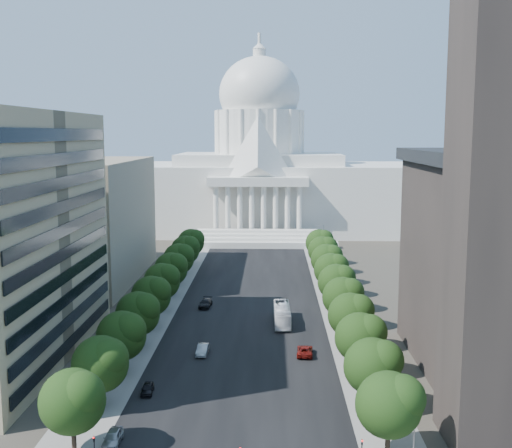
# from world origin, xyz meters

# --- Properties ---
(road_asphalt) EXTENTS (30.00, 260.00, 0.01)m
(road_asphalt) POSITION_xyz_m (0.00, 90.00, 0.00)
(road_asphalt) COLOR black
(road_asphalt) RESTS_ON ground
(sidewalk_left) EXTENTS (8.00, 260.00, 0.02)m
(sidewalk_left) POSITION_xyz_m (-19.00, 90.00, 0.00)
(sidewalk_left) COLOR gray
(sidewalk_left) RESTS_ON ground
(sidewalk_right) EXTENTS (8.00, 260.00, 0.02)m
(sidewalk_right) POSITION_xyz_m (19.00, 90.00, 0.00)
(sidewalk_right) COLOR gray
(sidewalk_right) RESTS_ON ground
(capitol) EXTENTS (120.00, 56.00, 73.00)m
(capitol) POSITION_xyz_m (0.00, 184.89, 20.01)
(capitol) COLOR white
(capitol) RESTS_ON ground
(office_block_left_far) EXTENTS (38.00, 52.00, 30.00)m
(office_block_left_far) POSITION_xyz_m (-48.00, 100.00, 15.00)
(office_block_left_far) COLOR gray
(office_block_left_far) RESTS_ON ground
(tree_l_a) EXTENTS (7.79, 7.60, 9.97)m
(tree_l_a) POSITION_xyz_m (-17.66, 11.81, 6.45)
(tree_l_a) COLOR #33261C
(tree_l_a) RESTS_ON ground
(tree_l_b) EXTENTS (7.79, 7.60, 9.97)m
(tree_l_b) POSITION_xyz_m (-17.66, 23.81, 6.45)
(tree_l_b) COLOR #33261C
(tree_l_b) RESTS_ON ground
(tree_l_c) EXTENTS (7.79, 7.60, 9.97)m
(tree_l_c) POSITION_xyz_m (-17.66, 35.81, 6.45)
(tree_l_c) COLOR #33261C
(tree_l_c) RESTS_ON ground
(tree_l_d) EXTENTS (7.79, 7.60, 9.97)m
(tree_l_d) POSITION_xyz_m (-17.66, 47.81, 6.45)
(tree_l_d) COLOR #33261C
(tree_l_d) RESTS_ON ground
(tree_l_e) EXTENTS (7.79, 7.60, 9.97)m
(tree_l_e) POSITION_xyz_m (-17.66, 59.81, 6.45)
(tree_l_e) COLOR #33261C
(tree_l_e) RESTS_ON ground
(tree_l_f) EXTENTS (7.79, 7.60, 9.97)m
(tree_l_f) POSITION_xyz_m (-17.66, 71.81, 6.45)
(tree_l_f) COLOR #33261C
(tree_l_f) RESTS_ON ground
(tree_l_g) EXTENTS (7.79, 7.60, 9.97)m
(tree_l_g) POSITION_xyz_m (-17.66, 83.81, 6.45)
(tree_l_g) COLOR #33261C
(tree_l_g) RESTS_ON ground
(tree_l_h) EXTENTS (7.79, 7.60, 9.97)m
(tree_l_h) POSITION_xyz_m (-17.66, 95.81, 6.45)
(tree_l_h) COLOR #33261C
(tree_l_h) RESTS_ON ground
(tree_l_i) EXTENTS (7.79, 7.60, 9.97)m
(tree_l_i) POSITION_xyz_m (-17.66, 107.81, 6.45)
(tree_l_i) COLOR #33261C
(tree_l_i) RESTS_ON ground
(tree_l_j) EXTENTS (7.79, 7.60, 9.97)m
(tree_l_j) POSITION_xyz_m (-17.66, 119.81, 6.45)
(tree_l_j) COLOR #33261C
(tree_l_j) RESTS_ON ground
(tree_r_a) EXTENTS (7.79, 7.60, 9.97)m
(tree_r_a) POSITION_xyz_m (18.34, 11.81, 6.45)
(tree_r_a) COLOR #33261C
(tree_r_a) RESTS_ON ground
(tree_r_b) EXTENTS (7.79, 7.60, 9.97)m
(tree_r_b) POSITION_xyz_m (18.34, 23.81, 6.45)
(tree_r_b) COLOR #33261C
(tree_r_b) RESTS_ON ground
(tree_r_c) EXTENTS (7.79, 7.60, 9.97)m
(tree_r_c) POSITION_xyz_m (18.34, 35.81, 6.45)
(tree_r_c) COLOR #33261C
(tree_r_c) RESTS_ON ground
(tree_r_d) EXTENTS (7.79, 7.60, 9.97)m
(tree_r_d) POSITION_xyz_m (18.34, 47.81, 6.45)
(tree_r_d) COLOR #33261C
(tree_r_d) RESTS_ON ground
(tree_r_e) EXTENTS (7.79, 7.60, 9.97)m
(tree_r_e) POSITION_xyz_m (18.34, 59.81, 6.45)
(tree_r_e) COLOR #33261C
(tree_r_e) RESTS_ON ground
(tree_r_f) EXTENTS (7.79, 7.60, 9.97)m
(tree_r_f) POSITION_xyz_m (18.34, 71.81, 6.45)
(tree_r_f) COLOR #33261C
(tree_r_f) RESTS_ON ground
(tree_r_g) EXTENTS (7.79, 7.60, 9.97)m
(tree_r_g) POSITION_xyz_m (18.34, 83.81, 6.45)
(tree_r_g) COLOR #33261C
(tree_r_g) RESTS_ON ground
(tree_r_h) EXTENTS (7.79, 7.60, 9.97)m
(tree_r_h) POSITION_xyz_m (18.34, 95.81, 6.45)
(tree_r_h) COLOR #33261C
(tree_r_h) RESTS_ON ground
(tree_r_i) EXTENTS (7.79, 7.60, 9.97)m
(tree_r_i) POSITION_xyz_m (18.34, 107.81, 6.45)
(tree_r_i) COLOR #33261C
(tree_r_i) RESTS_ON ground
(tree_r_j) EXTENTS (7.79, 7.60, 9.97)m
(tree_r_j) POSITION_xyz_m (18.34, 119.81, 6.45)
(tree_r_j) COLOR #33261C
(tree_r_j) RESTS_ON ground
(traffic_signal_left) EXTENTS (0.18, 0.49, 4.30)m
(traffic_signal_left) POSITION_xyz_m (-14.50, 7.99, 3.09)
(traffic_signal_left) COLOR black
(traffic_signal_left) RESTS_ON ground
(traffic_signal_right) EXTENTS (0.18, 0.49, 4.30)m
(traffic_signal_right) POSITION_xyz_m (14.50, 7.99, 3.09)
(traffic_signal_right) COLOR black
(traffic_signal_right) RESTS_ON ground
(streetlight_a) EXTENTS (2.61, 0.44, 9.00)m
(streetlight_a) POSITION_xyz_m (19.90, 10.00, 5.82)
(streetlight_a) COLOR gray
(streetlight_a) RESTS_ON ground
(streetlight_b) EXTENTS (2.61, 0.44, 9.00)m
(streetlight_b) POSITION_xyz_m (19.90, 35.00, 5.82)
(streetlight_b) COLOR gray
(streetlight_b) RESTS_ON ground
(streetlight_c) EXTENTS (2.61, 0.44, 9.00)m
(streetlight_c) POSITION_xyz_m (19.90, 60.00, 5.82)
(streetlight_c) COLOR gray
(streetlight_c) RESTS_ON ground
(streetlight_d) EXTENTS (2.61, 0.44, 9.00)m
(streetlight_d) POSITION_xyz_m (19.90, 85.00, 5.82)
(streetlight_d) COLOR gray
(streetlight_d) RESTS_ON ground
(streetlight_e) EXTENTS (2.61, 0.44, 9.00)m
(streetlight_e) POSITION_xyz_m (19.90, 110.00, 5.82)
(streetlight_e) COLOR gray
(streetlight_e) RESTS_ON ground
(streetlight_f) EXTENTS (2.61, 0.44, 9.00)m
(streetlight_f) POSITION_xyz_m (19.90, 135.00, 5.82)
(streetlight_f) COLOR gray
(streetlight_f) RESTS_ON ground
(car_dark_a) EXTENTS (1.86, 4.15, 1.39)m
(car_dark_a) POSITION_xyz_m (-12.81, 29.03, 0.69)
(car_dark_a) COLOR black
(car_dark_a) RESTS_ON ground
(car_silver) EXTENTS (1.93, 5.04, 1.64)m
(car_silver) POSITION_xyz_m (-6.71, 45.37, 0.82)
(car_silver) COLOR #979B9E
(car_silver) RESTS_ON ground
(car_red) EXTENTS (2.92, 5.70, 1.54)m
(car_red) POSITION_xyz_m (10.29, 45.33, 0.77)
(car_red) COLOR maroon
(car_red) RESTS_ON ground
(car_dark_b) EXTENTS (2.74, 5.85, 1.65)m
(car_dark_b) POSITION_xyz_m (-9.23, 74.56, 0.83)
(car_dark_b) COLOR black
(car_dark_b) RESTS_ON ground
(car_parked) EXTENTS (2.03, 4.89, 1.65)m
(car_parked) POSITION_xyz_m (-14.00, 13.93, 0.83)
(car_parked) COLOR #9C9FA3
(car_parked) RESTS_ON ground
(city_bus) EXTENTS (3.22, 12.91, 3.58)m
(city_bus) POSITION_xyz_m (6.80, 63.26, 1.79)
(city_bus) COLOR white
(city_bus) RESTS_ON ground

